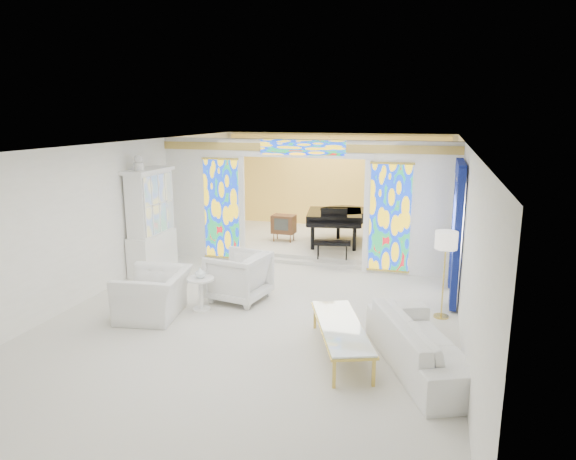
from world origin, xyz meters
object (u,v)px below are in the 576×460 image
(armchair_right, at_px, (239,276))
(sofa, at_px, (425,343))
(armchair_left, at_px, (154,294))
(grand_piano, at_px, (339,217))
(coffee_table, at_px, (341,328))
(tv_console, at_px, (284,224))
(china_cabinet, at_px, (151,222))

(armchair_right, relative_size, sofa, 0.41)
(armchair_left, height_order, grand_piano, grand_piano)
(armchair_right, distance_m, coffee_table, 2.94)
(armchair_left, height_order, armchair_right, armchair_right)
(armchair_left, relative_size, tv_console, 1.79)
(china_cabinet, relative_size, armchair_right, 2.59)
(coffee_table, height_order, tv_console, tv_console)
(armchair_right, relative_size, tv_console, 1.47)
(armchair_left, bearing_deg, china_cabinet, -158.62)
(china_cabinet, xyz_separation_m, tv_console, (2.28, 2.93, -0.53))
(sofa, distance_m, coffee_table, 1.23)
(tv_console, bearing_deg, armchair_right, -83.53)
(coffee_table, bearing_deg, grand_piano, 100.82)
(armchair_left, xyz_separation_m, coffee_table, (3.50, -0.55, 0.01))
(armchair_right, bearing_deg, tv_console, -165.71)
(grand_piano, bearing_deg, coffee_table, -88.57)
(coffee_table, bearing_deg, tv_console, 114.28)
(sofa, relative_size, coffee_table, 1.16)
(sofa, bearing_deg, china_cabinet, 39.78)
(coffee_table, relative_size, grand_piano, 0.77)
(sofa, bearing_deg, armchair_left, 58.42)
(china_cabinet, height_order, armchair_right, china_cabinet)
(armchair_right, height_order, grand_piano, grand_piano)
(china_cabinet, relative_size, armchair_left, 2.13)
(armchair_left, relative_size, grand_piano, 0.45)
(coffee_table, distance_m, grand_piano, 6.20)
(grand_piano, xyz_separation_m, tv_console, (-1.50, -0.18, -0.26))
(china_cabinet, distance_m, sofa, 6.92)
(armchair_left, distance_m, coffee_table, 3.55)
(china_cabinet, bearing_deg, tv_console, 52.08)
(sofa, distance_m, grand_piano, 6.62)
(china_cabinet, xyz_separation_m, coffee_table, (4.94, -2.96, -0.74))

